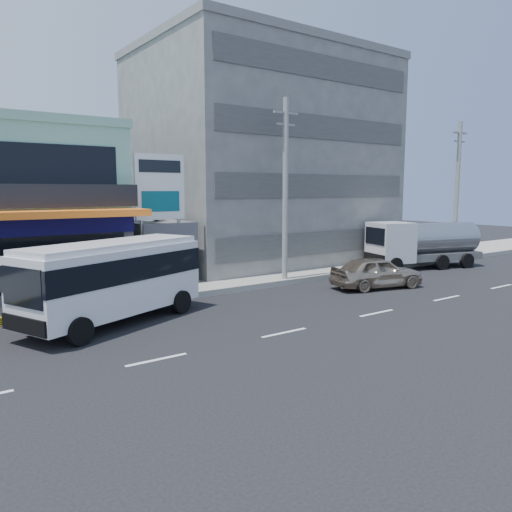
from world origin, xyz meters
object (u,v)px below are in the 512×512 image
(minibus, at_px, (113,275))
(billboard, at_px, (160,195))
(sedan, at_px, (377,272))
(satellite_dish, at_px, (155,220))
(tanker_truck, at_px, (421,243))
(utility_pole_far, at_px, (457,190))
(utility_pole_near, at_px, (285,190))
(concrete_building, at_px, (262,164))

(minibus, bearing_deg, billboard, 46.77)
(billboard, distance_m, sedan, 11.91)
(satellite_dish, relative_size, tanker_truck, 0.18)
(minibus, height_order, tanker_truck, minibus)
(minibus, xyz_separation_m, tanker_truck, (21.45, 1.68, -0.24))
(utility_pole_far, distance_m, minibus, 26.85)
(satellite_dish, bearing_deg, utility_pole_far, -9.29)
(utility_pole_near, distance_m, utility_pole_far, 16.00)
(minibus, height_order, sedan, minibus)
(billboard, xyz_separation_m, utility_pole_near, (6.50, -1.80, 0.22))
(utility_pole_near, xyz_separation_m, sedan, (3.24, -3.71, -4.31))
(billboard, bearing_deg, utility_pole_near, -15.48)
(billboard, relative_size, utility_pole_near, 0.69)
(concrete_building, height_order, minibus, concrete_building)
(billboard, relative_size, sedan, 1.39)
(concrete_building, xyz_separation_m, sedan, (-0.76, -11.31, -6.16))
(minibus, bearing_deg, sedan, -5.06)
(minibus, bearing_deg, tanker_truck, 4.47)
(sedan, xyz_separation_m, tanker_truck, (7.68, 2.90, 0.81))
(utility_pole_far, distance_m, sedan, 13.97)
(minibus, bearing_deg, satellite_dish, 53.34)
(minibus, bearing_deg, concrete_building, 34.77)
(satellite_dish, height_order, tanker_truck, satellite_dish)
(concrete_building, relative_size, tanker_truck, 1.96)
(minibus, distance_m, sedan, 13.86)
(utility_pole_far, distance_m, tanker_truck, 6.22)
(satellite_dish, distance_m, tanker_truck, 17.59)
(utility_pole_near, distance_m, minibus, 11.30)
(utility_pole_near, bearing_deg, minibus, -166.70)
(sedan, bearing_deg, utility_pole_far, -59.99)
(concrete_building, relative_size, utility_pole_near, 1.60)
(satellite_dish, distance_m, billboard, 2.31)
(utility_pole_far, bearing_deg, billboard, 175.43)
(utility_pole_near, bearing_deg, satellite_dish, 149.04)
(utility_pole_near, bearing_deg, concrete_building, 62.24)
(billboard, relative_size, utility_pole_far, 0.69)
(sedan, bearing_deg, billboard, 74.30)
(concrete_building, xyz_separation_m, tanker_truck, (6.92, -8.41, -5.34))
(billboard, height_order, utility_pole_far, utility_pole_far)
(satellite_dish, distance_m, minibus, 7.78)
(billboard, bearing_deg, sedan, -29.50)
(satellite_dish, distance_m, utility_pole_far, 22.35)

